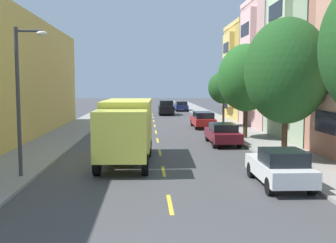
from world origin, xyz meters
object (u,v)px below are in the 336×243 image
Objects in this scene: parked_wagon_red at (203,119)px; parked_sedan_burgundy at (223,133)px; parked_hatchback_white at (280,167)px; parked_wagon_navy at (181,106)px; parked_suv_orange at (120,106)px; moving_black_sedan at (166,107)px; street_tree_second at (286,71)px; street_lamp at (22,90)px; parked_pickup_silver at (117,111)px; street_tree_farthest at (224,88)px; delivery_box_truck at (127,127)px; street_tree_third at (246,78)px.

parked_wagon_red is 10.14m from parked_sedan_burgundy.
parked_wagon_navy is (0.05, 44.44, 0.05)m from parked_hatchback_white.
parked_wagon_navy is at bearing 89.82° from parked_wagon_red.
moving_black_sedan is at bearing -22.85° from parked_suv_orange.
parked_suv_orange is at bearing 115.54° from parked_wagon_red.
parked_hatchback_white is 20.85m from parked_wagon_red.
parked_hatchback_white is 0.84× the size of moving_black_sedan.
street_lamp is at bearing -165.37° from street_tree_second.
parked_suv_orange is 6.40m from parked_pickup_silver.
moving_black_sedan is (-4.60, 15.62, -2.75)m from street_tree_farthest.
street_tree_farthest is 0.66× the size of delivery_box_truck.
parked_hatchback_white is at bearing -89.13° from parked_sedan_burgundy.
parked_suv_orange reaches higher than parked_hatchback_white.
parked_wagon_navy is at bearing 29.61° from parked_suv_orange.
parked_hatchback_white is 36.84m from moving_black_sedan.
street_tree_farthest reaches higher than moving_black_sedan.
parked_suv_orange is (-8.88, 39.37, 0.23)m from parked_hatchback_white.
street_tree_second is 39.73m from parked_wagon_navy.
delivery_box_truck is 34.23m from parked_suv_orange.
street_lamp is at bearing -122.45° from street_tree_farthest.
parked_wagon_red is (6.22, 15.59, -1.03)m from delivery_box_truck.
parked_sedan_burgundy is (8.71, -28.66, -0.24)m from parked_suv_orange.
delivery_box_truck is 27.86m from parked_pickup_silver.
parked_sedan_burgundy is at bearing -84.54° from moving_black_sedan.
moving_black_sedan reaches higher than parked_pickup_silver.
parked_wagon_navy is 1.04× the size of parked_sedan_burgundy.
parked_suv_orange is at bearing 90.29° from parked_pickup_silver.
parked_pickup_silver is at bearing -148.67° from moving_black_sedan.
parked_wagon_red is 1.04× the size of parked_sedan_burgundy.
parked_pickup_silver is (-10.79, 19.94, -3.65)m from street_tree_third.
street_tree_farthest is at bearing 57.55° from street_lamp.
street_tree_second is 8.68m from delivery_box_truck.
parked_pickup_silver is 1.11× the size of moving_black_sedan.
street_lamp reaches higher than parked_sedan_burgundy.
moving_black_sedan is at bearing 94.12° from parked_hatchback_white.
street_lamp reaches higher than parked_wagon_red.
street_tree_third is at bearing -86.53° from parked_wagon_navy.
parked_sedan_burgundy is (8.68, -22.27, -0.08)m from parked_pickup_silver.
delivery_box_truck is 8.23m from parked_hatchback_white.
street_tree_second is 1.80× the size of parked_hatchback_white.
street_tree_farthest reaches higher than parked_hatchback_white.
parked_wagon_red is at bearing 90.07° from parked_hatchback_white.
parked_pickup_silver is (0.03, -6.39, -0.16)m from parked_suv_orange.
street_tree_second is 32.34m from moving_black_sedan.
parked_hatchback_white is at bearing -40.06° from delivery_box_truck.
street_tree_farthest is at bearing 62.70° from delivery_box_truck.
street_tree_farthest reaches higher than parked_sedan_burgundy.
parked_sedan_burgundy is at bearing -73.09° from parked_suv_orange.
delivery_box_truck is at bearing -99.12° from parked_wagon_navy.
parked_wagon_navy is (6.29, 39.19, -1.03)m from delivery_box_truck.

